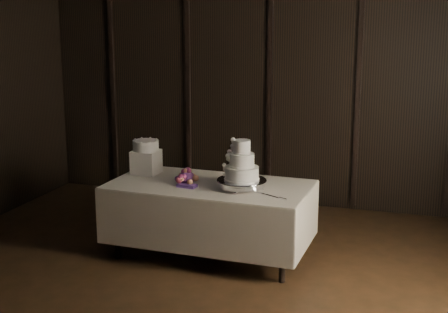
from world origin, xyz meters
TOP-DOWN VIEW (x-y plane):
  - room at (0.00, 0.00)m, footprint 6.08×7.08m
  - display_table at (-0.12, 1.46)m, footprint 2.03×1.11m
  - cake_stand at (0.24, 1.39)m, footprint 0.57×0.57m
  - wedding_cake at (0.21, 1.37)m, footprint 0.37×0.33m
  - bouquet at (-0.34, 1.40)m, footprint 0.33×0.42m
  - box_pedestal at (-0.89, 1.66)m, footprint 0.27×0.27m
  - small_cake at (-0.89, 1.66)m, footprint 0.35×0.35m
  - cake_knife at (0.53, 1.24)m, footprint 0.34×0.20m

SIDE VIEW (x-z plane):
  - display_table at x=-0.12m, z-range 0.04..0.80m
  - cake_knife at x=0.53m, z-range 0.76..0.77m
  - cake_stand at x=0.24m, z-range 0.76..0.85m
  - bouquet at x=-0.34m, z-range 0.73..0.92m
  - box_pedestal at x=-0.89m, z-range 0.76..1.01m
  - wedding_cake at x=0.21m, z-range 0.81..1.20m
  - small_cake at x=-0.89m, z-range 1.01..1.12m
  - room at x=0.00m, z-range -0.04..3.04m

